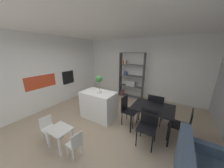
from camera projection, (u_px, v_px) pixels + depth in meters
ground_plane at (104, 122)px, 3.66m from camera, size 8.65×8.65×0.00m
ceiling_slab at (102, 26)px, 2.86m from camera, size 6.30×5.66×0.06m
back_partition at (136, 68)px, 5.57m from camera, size 6.30×0.06×2.82m
tall_cabinet_run_left at (48, 72)px, 4.65m from camera, size 0.61×5.10×2.82m
cabinet_niche_splashback at (41, 82)px, 4.16m from camera, size 0.01×1.10×0.48m
built_in_oven at (68, 77)px, 5.14m from camera, size 0.06×0.56×0.57m
kitchen_island at (99, 105)px, 3.81m from camera, size 1.13×0.68×0.92m
potted_plant_on_island at (99, 82)px, 3.47m from camera, size 0.20×0.20×0.58m
open_bookshelf at (130, 78)px, 5.48m from camera, size 1.20×0.30×2.16m
child_table at (60, 132)px, 2.61m from camera, size 0.51×0.42×0.50m
child_chair_right at (75, 144)px, 2.36m from camera, size 0.29×0.29×0.62m
child_chair_left at (48, 127)px, 2.89m from camera, size 0.33×0.33×0.60m
dining_table at (153, 110)px, 3.04m from camera, size 1.06×0.84×0.77m
dining_chair_island_side at (127, 108)px, 3.46m from camera, size 0.43×0.42×0.90m
dining_chair_far at (155, 107)px, 3.43m from camera, size 0.45×0.45×0.98m
dining_chair_window_side at (184, 124)px, 2.70m from camera, size 0.50×0.45×0.90m
dining_chair_near at (148, 124)px, 2.72m from camera, size 0.43×0.44×0.87m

